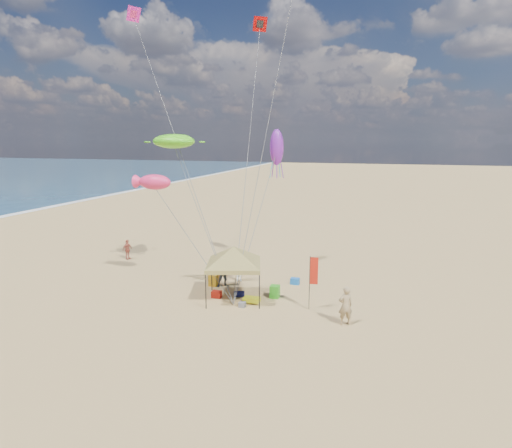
% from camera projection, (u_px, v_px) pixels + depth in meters
% --- Properties ---
extents(ground, '(280.00, 280.00, 0.00)m').
position_uv_depth(ground, '(239.00, 309.00, 22.18)').
color(ground, tan).
rests_on(ground, ground).
extents(canopy_tent, '(5.43, 5.43, 3.50)m').
position_uv_depth(canopy_tent, '(234.00, 248.00, 23.08)').
color(canopy_tent, black).
rests_on(canopy_tent, ground).
extents(feather_flag, '(0.44, 0.10, 2.88)m').
position_uv_depth(feather_flag, '(313.00, 274.00, 21.84)').
color(feather_flag, black).
rests_on(feather_flag, ground).
extents(cooler_red, '(0.54, 0.38, 0.38)m').
position_uv_depth(cooler_red, '(217.00, 294.00, 23.82)').
color(cooler_red, '#A5180D').
rests_on(cooler_red, ground).
extents(cooler_blue, '(0.54, 0.38, 0.38)m').
position_uv_depth(cooler_blue, '(295.00, 281.00, 26.02)').
color(cooler_blue, blue).
rests_on(cooler_blue, ground).
extents(bag_navy, '(0.69, 0.54, 0.36)m').
position_uv_depth(bag_navy, '(239.00, 294.00, 23.89)').
color(bag_navy, '#0C0E36').
rests_on(bag_navy, ground).
extents(bag_orange, '(0.54, 0.69, 0.36)m').
position_uv_depth(bag_orange, '(222.00, 273.00, 27.56)').
color(bag_orange, '#F25B0D').
rests_on(bag_orange, ground).
extents(chair_green, '(0.50, 0.50, 0.70)m').
position_uv_depth(chair_green, '(275.00, 292.00, 23.79)').
color(chair_green, '#2D991B').
rests_on(chair_green, ground).
extents(chair_yellow, '(0.50, 0.50, 0.70)m').
position_uv_depth(chair_yellow, '(214.00, 280.00, 25.75)').
color(chair_yellow, gold).
rests_on(chair_yellow, ground).
extents(crate_grey, '(0.34, 0.30, 0.28)m').
position_uv_depth(crate_grey, '(242.00, 305.00, 22.47)').
color(crate_grey, slate).
rests_on(crate_grey, ground).
extents(beach_cart, '(0.90, 0.50, 0.24)m').
position_uv_depth(beach_cart, '(252.00, 299.00, 23.02)').
color(beach_cart, '#C1C616').
rests_on(beach_cart, ground).
extents(person_near_a, '(0.83, 0.72, 1.92)m').
position_uv_depth(person_near_a, '(345.00, 306.00, 20.21)').
color(person_near_a, tan).
rests_on(person_near_a, ground).
extents(person_near_b, '(1.18, 1.12, 1.91)m').
position_uv_depth(person_near_b, '(224.00, 271.00, 25.43)').
color(person_near_b, '#39444E').
rests_on(person_near_b, ground).
extents(person_near_c, '(1.12, 0.66, 1.72)m').
position_uv_depth(person_near_c, '(239.00, 268.00, 26.44)').
color(person_near_c, silver).
rests_on(person_near_c, ground).
extents(person_far_a, '(0.54, 0.93, 1.49)m').
position_uv_depth(person_far_a, '(127.00, 249.00, 31.35)').
color(person_far_a, '#B45745').
rests_on(person_far_a, ground).
extents(turtle_kite, '(2.73, 2.19, 0.90)m').
position_uv_depth(turtle_kite, '(174.00, 141.00, 26.48)').
color(turtle_kite, '#53DB1B').
rests_on(turtle_kite, ground).
extents(fish_kite, '(2.21, 1.45, 0.90)m').
position_uv_depth(fish_kite, '(155.00, 182.00, 24.75)').
color(fish_kite, '#F22B65').
rests_on(fish_kite, ground).
extents(squid_kite, '(1.23, 1.23, 2.42)m').
position_uv_depth(squid_kite, '(277.00, 147.00, 28.51)').
color(squid_kite, purple).
rests_on(squid_kite, ground).
extents(stunt_kite_red, '(1.11, 0.95, 0.94)m').
position_uv_depth(stunt_kite_red, '(260.00, 24.00, 30.89)').
color(stunt_kite_red, '#BD0506').
rests_on(stunt_kite_red, ground).
extents(stunt_kite_pink, '(0.89, 1.12, 0.94)m').
position_uv_depth(stunt_kite_pink, '(134.00, 14.00, 30.84)').
color(stunt_kite_pink, '#E61DA9').
rests_on(stunt_kite_pink, ground).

